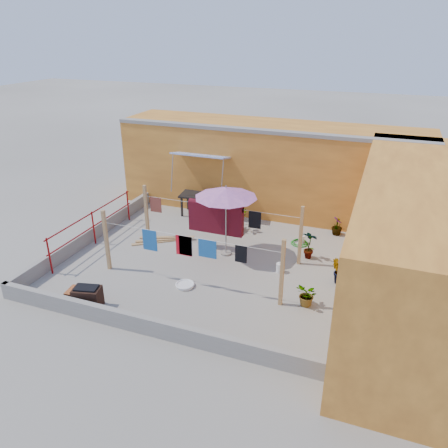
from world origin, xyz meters
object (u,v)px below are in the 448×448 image
Objects in this scene: plant_back_a at (235,219)px; brick_stack at (80,298)px; brazier at (88,297)px; green_hose at (299,243)px; water_jug_a at (280,268)px; water_jug_b at (302,239)px; patio_umbrella at (226,193)px; white_basin at (185,285)px; outdoor_table at (204,197)px.

brick_stack is at bearing -110.62° from plant_back_a.
brazier reaches higher than green_hose.
water_jug_a is 1.96m from green_hose.
water_jug_b is at bearing -5.24° from plant_back_a.
water_jug_a is at bearing -15.00° from patio_umbrella.
white_basin is 0.93× the size of green_hose.
plant_back_a is at bearing 69.38° from brick_stack.
brazier is 2.49m from white_basin.
white_basin is 1.63× the size of water_jug_a.
patio_umbrella is at bearing 79.86° from white_basin.
brick_stack is 2.05× the size of water_jug_b.
water_jug_a is at bearing -95.87° from water_jug_b.
plant_back_a is (-2.28, 0.27, 0.38)m from green_hose.
plant_back_a is (1.86, 5.55, 0.13)m from brazier.
outdoor_table is 2.40× the size of brazier.
outdoor_table reaches higher than brazier.
water_jug_a is 0.98× the size of water_jug_b.
plant_back_a is at bearing 173.20° from green_hose.
white_basin is at bearing -123.19° from green_hose.
brick_stack is at bearing 180.00° from brazier.
patio_umbrella is 1.25× the size of outdoor_table.
outdoor_table reaches higher than water_jug_a.
patio_umbrella reaches higher than brazier.
outdoor_table is at bearing 139.73° from water_jug_a.
outdoor_table is 5.47× the size of water_jug_b.
water_jug_b reaches higher than white_basin.
water_jug_a reaches higher than green_hose.
outdoor_table is at bearing 163.52° from green_hose.
water_jug_a is at bearing -94.74° from green_hose.
brick_stack is 0.90× the size of brazier.
water_jug_a is at bearing 39.90° from brazier.
green_hose is at bearing 56.81° from white_basin.
water_jug_a is at bearing -46.39° from plant_back_a.
water_jug_b reaches higher than water_jug_a.
white_basin is at bearing -143.27° from water_jug_a.
outdoor_table is at bearing 150.63° from plant_back_a.
patio_umbrella is at bearing 57.72° from brick_stack.
brick_stack is 6.93m from water_jug_b.
patio_umbrella reaches higher than green_hose.
water_jug_b is at bearing 52.65° from green_hose.
plant_back_a is at bearing 174.76° from water_jug_b.
patio_umbrella is 2.36m from plant_back_a.
green_hose is at bearing 50.39° from brick_stack.
patio_umbrella reaches higher than outdoor_table.
plant_back_a is (1.51, -0.85, -0.30)m from outdoor_table.
outdoor_table is at bearing 164.51° from water_jug_b.
brazier reaches higher than white_basin.
water_jug_b is 0.39× the size of plant_back_a.
outdoor_table reaches higher than brick_stack.
white_basin is (1.45, -4.70, -0.67)m from outdoor_table.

